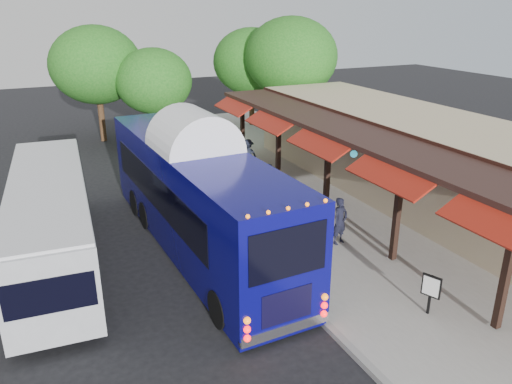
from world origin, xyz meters
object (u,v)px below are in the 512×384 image
ped_a (340,221)px  ped_c (220,150)px  ped_d (248,155)px  sign_board (431,288)px  city_bus (51,217)px  ped_b (267,182)px  coach_bus (197,192)px

ped_a → ped_c: size_ratio=0.97×
ped_c → ped_d: (0.98, -1.25, -0.06)m
ped_c → sign_board: ped_c is taller
city_bus → sign_board: bearing=-37.2°
city_bus → ped_b: bearing=15.1°
ped_a → sign_board: size_ratio=1.45×
ped_c → ped_d: bearing=88.7°
coach_bus → ped_a: size_ratio=7.26×
ped_c → ped_b: bearing=51.7°
ped_a → ped_d: ped_a is taller
ped_c → ped_d: 1.59m
coach_bus → sign_board: 7.87m
coach_bus → ped_d: (4.85, 6.65, -1.11)m
coach_bus → sign_board: size_ratio=10.53×
ped_b → ped_d: (0.89, 3.93, 0.00)m
coach_bus → ped_d: 8.31m
coach_bus → ped_d: coach_bus is taller
ped_c → ped_d: size_ratio=1.08×
city_bus → sign_board: 11.59m
ped_b → ped_a: bearing=120.2°
ped_c → sign_board: 14.49m
ped_d → ped_b: bearing=69.2°
coach_bus → ped_c: size_ratio=7.02×
city_bus → ped_c: (8.40, 6.86, -0.53)m
coach_bus → ped_b: 4.93m
coach_bus → ped_c: coach_bus is taller
ped_b → ped_d: bearing=-77.7°
ped_d → ped_a: bearing=78.9°
coach_bus → city_bus: (-4.53, 1.05, -0.51)m
ped_a → ped_d: bearing=71.0°
ped_d → sign_board: bearing=79.0°
ped_a → ped_d: 8.71m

